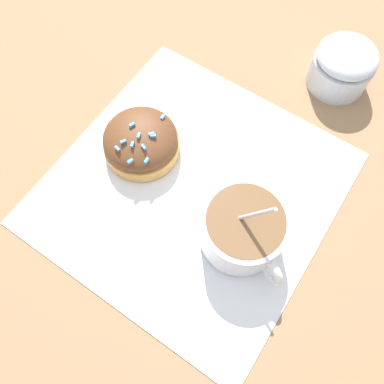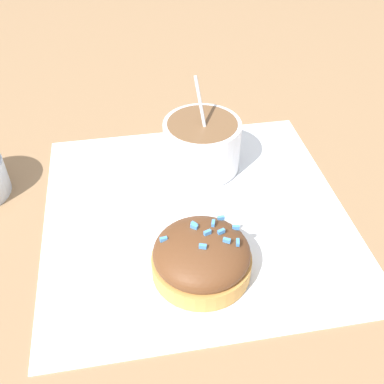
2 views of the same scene
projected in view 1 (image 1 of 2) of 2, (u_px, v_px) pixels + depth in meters
The scene contains 5 objects.
ground_plane at pixel (192, 188), 0.47m from camera, with size 3.00×3.00×0.00m, color #93704C.
paper_napkin at pixel (192, 188), 0.47m from camera, with size 0.37×0.37×0.00m.
coffee_cup at pixel (243, 229), 0.41m from camera, with size 0.12×0.09×0.12m.
frosted_pastry at pixel (140, 142), 0.47m from camera, with size 0.10×0.10×0.05m.
sugar_bowl at pixel (343, 66), 0.51m from camera, with size 0.08×0.08×0.07m.
Camera 1 is at (0.12, -0.15, 0.43)m, focal length 35.00 mm.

